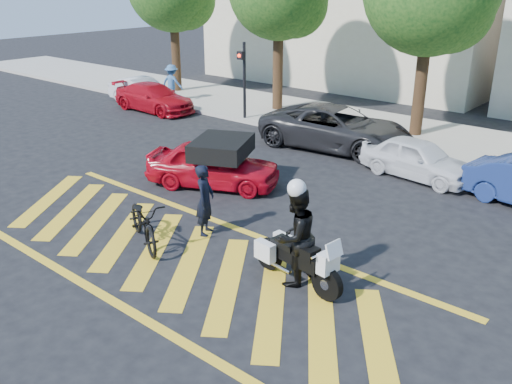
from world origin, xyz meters
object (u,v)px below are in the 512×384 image
Objects in this scene: bicycle at (144,222)px; parked_left at (154,98)px; police_motorcycle at (295,258)px; parked_mid_left at (336,128)px; officer_moto at (295,237)px; red_convertible at (213,164)px; parked_mid_right at (418,159)px; officer_bike at (205,200)px; parked_far_left at (142,91)px.

parked_left is (-9.87, 8.62, 0.05)m from bicycle.
parked_mid_left is at bearing 125.13° from police_motorcycle.
parked_left is (-13.41, 7.79, -0.40)m from officer_moto.
parked_left is at bearing 34.79° from red_convertible.
red_convertible is 9.87m from parked_left.
parked_mid_left is 1.52× the size of parked_mid_right.
officer_bike reaches higher than parked_left.
red_convertible is at bearing 12.99° from officer_bike.
officer_bike is at bearing -2.60° from bicycle.
parked_far_left reaches higher than police_motorcycle.
parked_mid_left is at bearing 29.55° from bicycle.
parked_far_left is (-14.98, 8.38, 0.06)m from police_motorcycle.
officer_bike reaches higher than police_motorcycle.
officer_bike is at bearing -163.99° from red_convertible.
bicycle is 0.50× the size of parked_left.
red_convertible is at bearing -111.76° from officer_moto.
officer_moto reaches higher than officer_bike.
officer_bike reaches higher than parked_far_left.
parked_mid_left reaches higher than bicycle.
parked_left is (-13.43, 7.78, 0.07)m from police_motorcycle.
red_convertible is (-4.91, 2.78, 0.11)m from police_motorcycle.
police_motorcycle is 7.21m from parked_mid_right.
red_convertible reaches higher than parked_mid_right.
officer_bike is 14.48m from parked_far_left.
officer_moto reaches higher than red_convertible.
police_motorcycle is (2.88, -0.43, -0.31)m from officer_bike.
parked_mid_left is at bearing -18.15° from officer_bike.
red_convertible is at bearing 165.90° from parked_mid_left.
parked_mid_right is at bearing -68.37° from red_convertible.
officer_bike is at bearing -125.21° from parked_left.
officer_moto is at bearing -120.46° from parked_left.
parked_far_left is 1.04× the size of parked_mid_right.
parked_mid_right is at bearing -93.10° from parked_left.
officer_moto is at bearing -144.44° from red_convertible.
parked_mid_right is at bearing -45.40° from officer_bike.
red_convertible is 1.08× the size of parked_mid_right.
officer_moto is at bearing -119.37° from parked_far_left.
bicycle is at bearing 175.78° from red_convertible.
red_convertible is 11.52m from parked_far_left.
bicycle is 3.65m from police_motorcycle.
parked_left is at bearing 157.79° from police_motorcycle.
parked_left is (-10.55, 7.36, -0.24)m from officer_bike.
red_convertible is 0.71× the size of parked_mid_left.
parked_mid_right is (2.81, 8.00, 0.05)m from bicycle.
parked_far_left is 0.88× the size of parked_left.
red_convertible is 0.91× the size of parked_left.
parked_mid_left reaches higher than red_convertible.
parked_left is at bearing 27.31° from officer_bike.
parked_far_left is at bearing -111.37° from officer_moto.
officer_moto reaches higher than parked_far_left.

